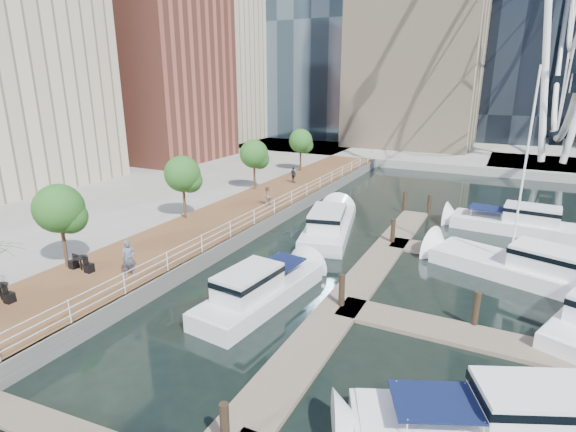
{
  "coord_description": "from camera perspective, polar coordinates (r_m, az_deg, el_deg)",
  "views": [
    {
      "loc": [
        9.52,
        -10.84,
        10.83
      ],
      "look_at": [
        -1.92,
        11.97,
        3.0
      ],
      "focal_mm": 28.0,
      "sensor_mm": 36.0,
      "label": 1
    }
  ],
  "objects": [
    {
      "name": "pedestrian_mid",
      "position": [
        36.18,
        -2.72,
        2.58
      ],
      "size": [
        0.62,
        0.79,
        1.6
      ],
      "primitive_type": "imported",
      "rotation": [
        0.0,
        0.0,
        -1.58
      ],
      "color": "#85695C",
      "rests_on": "boardwalk"
    },
    {
      "name": "boardwalk",
      "position": [
        33.43,
        -8.56,
        -1.14
      ],
      "size": [
        6.0,
        60.0,
        1.0
      ],
      "primitive_type": "cube",
      "color": "brown",
      "rests_on": "ground"
    },
    {
      "name": "railing",
      "position": [
        31.59,
        -4.33,
        -0.12
      ],
      "size": [
        0.1,
        60.0,
        1.05
      ],
      "primitive_type": null,
      "color": "white",
      "rests_on": "boardwalk"
    },
    {
      "name": "pier",
      "position": [
        63.84,
        30.4,
        5.4
      ],
      "size": [
        14.0,
        12.0,
        1.0
      ],
      "primitive_type": "cube",
      "color": "gray",
      "rests_on": "ground"
    },
    {
      "name": "pedestrian_far",
      "position": [
        44.25,
        0.7,
        5.26
      ],
      "size": [
        1.0,
        0.79,
        1.58
      ],
      "primitive_type": "imported",
      "rotation": [
        0.0,
        0.0,
        2.62
      ],
      "color": "#32363E",
      "rests_on": "boardwalk"
    },
    {
      "name": "midrise_condos",
      "position": [
        57.28,
        -23.45,
        18.32
      ],
      "size": [
        19.0,
        67.0,
        28.0
      ],
      "color": "#BCAD8E",
      "rests_on": "ground"
    },
    {
      "name": "moored_yachts",
      "position": [
        26.88,
        24.09,
        -8.3
      ],
      "size": [
        22.48,
        36.0,
        11.5
      ],
      "color": "white",
      "rests_on": "ground"
    },
    {
      "name": "ground",
      "position": [
        18.04,
        -12.47,
        -20.3
      ],
      "size": [
        520.0,
        520.0,
        0.0
      ],
      "primitive_type": "plane",
      "color": "black",
      "rests_on": "ground"
    },
    {
      "name": "pedestrian_near",
      "position": [
        24.59,
        -19.56,
        -5.08
      ],
      "size": [
        0.84,
        0.82,
        1.95
      ],
      "primitive_type": "imported",
      "rotation": [
        0.0,
        0.0,
        0.73
      ],
      "color": "#4E5468",
      "rests_on": "boardwalk"
    },
    {
      "name": "street_trees",
      "position": [
        33.13,
        -13.26,
        5.21
      ],
      "size": [
        2.6,
        42.6,
        4.6
      ],
      "color": "#3F2B1C",
      "rests_on": "ground"
    },
    {
      "name": "floating_docks",
      "position": [
        23.3,
        20.28,
        -10.43
      ],
      "size": [
        16.0,
        34.0,
        2.6
      ],
      "color": "#6D6051",
      "rests_on": "ground"
    },
    {
      "name": "seawall",
      "position": [
        31.86,
        -4.13,
        -1.91
      ],
      "size": [
        0.25,
        60.0,
        1.0
      ],
      "primitive_type": "cube",
      "color": "#595954",
      "rests_on": "ground"
    },
    {
      "name": "land_far",
      "position": [
        113.71,
        22.1,
        10.62
      ],
      "size": [
        200.0,
        114.0,
        1.0
      ],
      "primitive_type": "cube",
      "color": "gray",
      "rests_on": "ground"
    }
  ]
}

